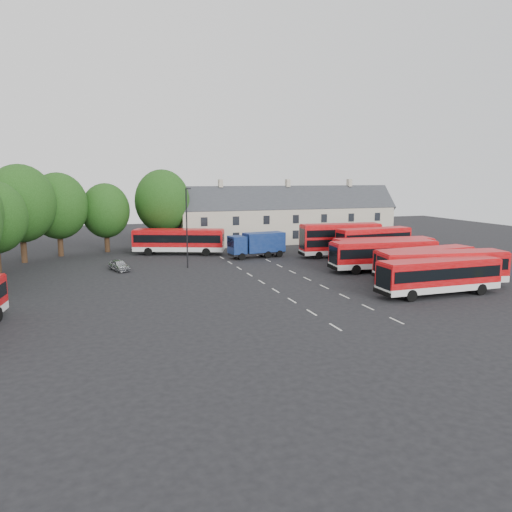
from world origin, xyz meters
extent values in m
plane|color=black|center=(0.00, 0.00, 0.00)|extent=(140.00, 140.00, 0.00)
cube|color=beige|center=(0.00, -14.00, 0.01)|extent=(0.15, 1.80, 0.01)
cube|color=beige|center=(0.00, -10.00, 0.01)|extent=(0.15, 1.80, 0.01)
cube|color=beige|center=(0.00, -6.00, 0.01)|extent=(0.15, 1.80, 0.01)
cube|color=beige|center=(0.00, -2.00, 0.01)|extent=(0.15, 1.80, 0.01)
cube|color=beige|center=(0.00, 2.00, 0.01)|extent=(0.15, 1.80, 0.01)
cube|color=beige|center=(0.00, 6.00, 0.01)|extent=(0.15, 1.80, 0.01)
cube|color=beige|center=(0.00, 10.00, 0.01)|extent=(0.15, 1.80, 0.01)
cube|color=beige|center=(0.00, 14.00, 0.01)|extent=(0.15, 1.80, 0.01)
cube|color=beige|center=(0.00, 18.00, 0.01)|extent=(0.15, 1.80, 0.01)
cube|color=beige|center=(5.00, -14.00, 0.01)|extent=(0.15, 1.80, 0.01)
cube|color=beige|center=(5.00, -10.00, 0.01)|extent=(0.15, 1.80, 0.01)
cube|color=beige|center=(5.00, -6.00, 0.01)|extent=(0.15, 1.80, 0.01)
cube|color=beige|center=(5.00, -2.00, 0.01)|extent=(0.15, 1.80, 0.01)
cube|color=beige|center=(5.00, 2.00, 0.01)|extent=(0.15, 1.80, 0.01)
cube|color=beige|center=(5.00, 6.00, 0.01)|extent=(0.15, 1.80, 0.01)
cube|color=beige|center=(5.00, 10.00, 0.01)|extent=(0.15, 1.80, 0.01)
cube|color=beige|center=(5.00, 14.00, 0.01)|extent=(0.15, 1.80, 0.01)
cube|color=beige|center=(5.00, 18.00, 0.01)|extent=(0.15, 1.80, 0.01)
cylinder|color=black|center=(-24.00, 22.00, 2.19)|extent=(0.70, 0.70, 4.38)
ellipsoid|color=#193B10|center=(-24.00, 22.00, 7.26)|extent=(8.25, 8.25, 9.49)
cylinder|color=black|center=(-20.00, 26.00, 2.01)|extent=(0.70, 0.70, 4.02)
ellipsoid|color=#193B10|center=(-20.00, 26.00, 6.68)|extent=(7.59, 7.59, 8.73)
cylinder|color=black|center=(-14.00, 28.00, 1.75)|extent=(0.70, 0.70, 3.50)
ellipsoid|color=#193B10|center=(-14.00, 28.00, 5.81)|extent=(6.60, 6.60, 7.59)
cylinder|color=black|center=(-6.00, 29.00, 2.10)|extent=(0.70, 0.70, 4.20)
ellipsoid|color=#193B10|center=(-6.00, 29.00, 6.97)|extent=(7.92, 7.92, 9.11)
cube|color=beige|center=(14.00, 30.00, 2.75)|extent=(35.00, 7.00, 5.50)
cube|color=#2D3035|center=(14.00, 30.00, 5.50)|extent=(35.70, 7.13, 7.13)
cube|color=beige|center=(3.00, 30.00, 9.46)|extent=(0.60, 0.90, 1.20)
cube|color=beige|center=(14.00, 30.00, 9.46)|extent=(0.60, 0.90, 1.20)
cube|color=beige|center=(25.00, 30.00, 9.46)|extent=(0.60, 0.90, 1.20)
cube|color=silver|center=(13.13, -8.29, 0.81)|extent=(11.48, 2.66, 0.57)
cube|color=#B40B0F|center=(13.13, -8.29, 2.11)|extent=(11.48, 2.66, 2.03)
cube|color=black|center=(13.13, -8.29, 2.16)|extent=(11.02, 2.72, 0.99)
cube|color=#B40B0F|center=(13.13, -8.29, 3.18)|extent=(11.25, 2.55, 0.13)
cylinder|color=black|center=(9.47, -9.49, 0.52)|extent=(1.04, 0.30, 1.04)
cylinder|color=black|center=(16.79, -7.10, 0.52)|extent=(1.04, 0.30, 1.04)
cube|color=silver|center=(15.62, -5.67, 0.86)|extent=(12.55, 4.61, 0.61)
cube|color=#B40B0F|center=(15.62, -5.67, 2.26)|extent=(12.55, 4.61, 2.17)
cube|color=black|center=(15.62, -5.67, 2.31)|extent=(12.07, 4.61, 1.06)
cube|color=#B40B0F|center=(15.62, -5.67, 3.40)|extent=(12.29, 4.47, 0.13)
cylinder|color=black|center=(11.54, -6.32, 0.56)|extent=(1.15, 0.48, 1.12)
cylinder|color=black|center=(19.69, -5.01, 0.56)|extent=(1.15, 0.48, 1.12)
cube|color=silver|center=(16.68, -1.52, 0.79)|extent=(11.37, 3.49, 0.56)
cube|color=#B40B0F|center=(16.68, -1.52, 2.06)|extent=(11.37, 3.49, 1.98)
cube|color=black|center=(16.68, -1.52, 2.11)|extent=(10.93, 3.51, 0.97)
cube|color=#B40B0F|center=(16.68, -1.52, 3.10)|extent=(11.13, 3.37, 0.12)
cylinder|color=black|center=(13.21, -2.97, 0.51)|extent=(1.04, 0.37, 1.02)
cylinder|color=black|center=(20.15, -0.07, 0.51)|extent=(1.04, 0.37, 1.02)
cube|color=silver|center=(14.82, 3.27, 0.85)|extent=(12.20, 3.75, 0.60)
cube|color=#B40B0F|center=(14.82, 3.27, 2.21)|extent=(12.20, 3.75, 2.13)
cube|color=black|center=(14.82, 3.27, 2.27)|extent=(11.73, 3.77, 1.04)
cube|color=#B40B0F|center=(14.82, 3.27, 3.33)|extent=(11.95, 3.62, 0.13)
cylinder|color=black|center=(10.89, 2.37, 0.55)|extent=(1.11, 0.40, 1.09)
cylinder|color=black|center=(18.76, 4.17, 0.55)|extent=(1.11, 0.40, 1.09)
cube|color=silver|center=(16.54, 5.97, 0.83)|extent=(12.04, 4.08, 0.59)
cube|color=#B40B0F|center=(16.54, 5.97, 2.17)|extent=(12.04, 4.08, 2.09)
cube|color=black|center=(16.54, 5.97, 2.23)|extent=(11.58, 4.08, 1.02)
cube|color=#B40B0F|center=(16.54, 5.97, 3.27)|extent=(11.79, 3.94, 0.13)
cylinder|color=black|center=(12.65, 5.21, 0.54)|extent=(1.10, 0.43, 1.07)
cylinder|color=black|center=(20.44, 6.72, 0.54)|extent=(1.10, 0.43, 1.07)
cube|color=silver|center=(17.81, 10.24, 0.70)|extent=(10.06, 3.02, 0.50)
cube|color=#B40B0F|center=(17.81, 10.24, 2.46)|extent=(10.06, 3.02, 3.02)
cube|color=black|center=(17.81, 10.24, 1.87)|extent=(9.67, 3.04, 0.86)
cube|color=#B40B0F|center=(17.81, 10.24, 4.01)|extent=(9.86, 2.92, 0.11)
cylinder|color=black|center=(14.72, 8.98, 0.45)|extent=(0.92, 0.32, 0.90)
cylinder|color=black|center=(20.89, 11.50, 0.45)|extent=(0.92, 0.32, 0.90)
cube|color=black|center=(17.81, 10.24, 3.04)|extent=(9.67, 3.04, 0.86)
cube|color=silver|center=(15.06, 13.88, 0.75)|extent=(10.82, 3.24, 0.53)
cube|color=#B40B0F|center=(15.06, 13.88, 2.64)|extent=(10.82, 3.24, 3.25)
cube|color=black|center=(15.06, 13.88, 2.01)|extent=(10.39, 3.26, 0.92)
cube|color=#B40B0F|center=(15.06, 13.88, 4.31)|extent=(10.59, 3.12, 0.12)
cylinder|color=black|center=(11.57, 13.05, 0.48)|extent=(0.99, 0.35, 0.97)
cylinder|color=black|center=(18.54, 14.71, 0.48)|extent=(0.99, 0.35, 0.97)
cube|color=black|center=(15.06, 13.88, 3.27)|extent=(10.39, 3.26, 0.92)
cube|color=silver|center=(-4.82, 22.54, 0.86)|extent=(12.34, 6.87, 0.61)
cube|color=#B40B0F|center=(-4.82, 22.54, 2.24)|extent=(12.34, 6.87, 2.15)
cube|color=black|center=(-4.82, 22.54, 2.29)|extent=(11.91, 6.76, 1.05)
cube|color=#B40B0F|center=(-4.82, 22.54, 3.37)|extent=(12.08, 6.68, 0.13)
cylinder|color=black|center=(-8.90, 22.74, 0.55)|extent=(1.14, 0.68, 1.10)
cylinder|color=black|center=(-0.74, 22.34, 0.55)|extent=(1.14, 0.68, 1.10)
cube|color=black|center=(4.37, 16.70, 0.60)|extent=(7.59, 2.93, 0.28)
cube|color=navy|center=(1.61, 16.34, 1.85)|extent=(2.14, 2.54, 2.22)
cube|color=black|center=(0.74, 16.22, 2.18)|extent=(0.35, 1.96, 1.11)
cube|color=navy|center=(5.42, 16.84, 1.99)|extent=(5.53, 2.99, 2.50)
cylinder|color=black|center=(1.94, 15.33, 0.46)|extent=(0.95, 0.38, 0.92)
cylinder|color=black|center=(7.01, 18.11, 0.46)|extent=(0.95, 0.38, 0.92)
imported|color=#A8ABB0|center=(-13.24, 12.85, 0.62)|extent=(2.57, 3.92, 1.24)
cylinder|color=black|center=(-5.60, 12.15, 4.57)|extent=(0.16, 0.16, 9.13)
cube|color=black|center=(-5.33, 12.20, 9.13)|extent=(0.58, 0.33, 0.16)
camera|label=1|loc=(-15.98, -44.39, 10.48)|focal=35.00mm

